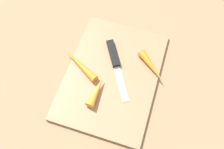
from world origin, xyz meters
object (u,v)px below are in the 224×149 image
at_px(knife, 114,57).
at_px(carrot_shortest, 96,91).
at_px(carrot_medium, 151,66).
at_px(carrot_longest, 79,62).
at_px(cutting_board, 112,75).

distance_m(knife, carrot_shortest, 0.12).
bearing_deg(carrot_medium, carrot_longest, -123.71).
bearing_deg(carrot_longest, carrot_medium, -137.07).
height_order(carrot_medium, carrot_shortest, carrot_shortest).
bearing_deg(knife, carrot_medium, 59.51).
bearing_deg(carrot_shortest, cutting_board, -13.66).
relative_size(carrot_longest, carrot_medium, 1.33).
bearing_deg(knife, carrot_shortest, -36.96).
distance_m(knife, carrot_longest, 0.10).
height_order(knife, carrot_shortest, carrot_shortest).
bearing_deg(carrot_shortest, knife, -0.57).
xyz_separation_m(cutting_board, knife, (0.05, 0.01, 0.01)).
bearing_deg(carrot_medium, knife, -137.54).
height_order(cutting_board, carrot_shortest, carrot_shortest).
height_order(carrot_longest, carrot_medium, carrot_medium).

